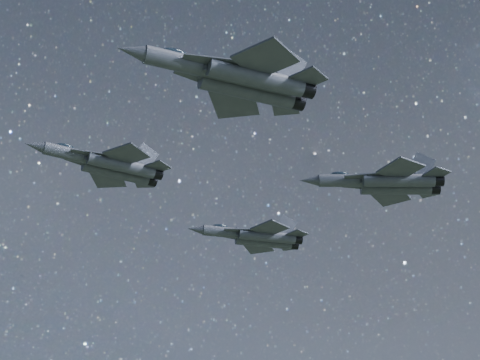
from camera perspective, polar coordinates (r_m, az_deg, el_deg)
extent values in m
cylinder|color=#353742|center=(85.33, -11.70, 1.76)|extent=(6.53, 3.48, 1.36)
cone|color=#353742|center=(84.59, -14.41, 2.39)|extent=(2.38, 1.86, 1.22)
ellipsoid|color=#1A252F|center=(85.45, -12.33, 2.30)|extent=(2.26, 1.57, 0.67)
cube|color=#353742|center=(86.34, -8.83, 1.07)|extent=(7.16, 3.67, 1.13)
cylinder|color=#353742|center=(85.51, -8.44, 1.05)|extent=(7.34, 3.78, 1.36)
cylinder|color=#353742|center=(86.97, -8.82, 0.54)|extent=(7.34, 3.78, 1.36)
cylinder|color=black|center=(86.63, -5.94, 0.47)|extent=(1.49, 1.57, 1.26)
cylinder|color=black|center=(88.07, -6.36, -0.02)|extent=(1.49, 1.57, 1.26)
cube|color=#353742|center=(84.62, -10.47, 1.82)|extent=(4.63, 1.66, 0.10)
cube|color=#353742|center=(86.61, -10.93, 1.12)|extent=(4.38, 3.16, 0.10)
cube|color=#353742|center=(83.81, -8.07, 1.81)|extent=(4.99, 4.92, 0.17)
cube|color=#353742|center=(88.77, -9.36, 0.08)|extent=(4.02, 4.35, 0.17)
cube|color=#353742|center=(85.67, -5.87, 0.94)|extent=(2.96, 2.94, 0.13)
cube|color=#353742|center=(88.99, -6.83, -0.19)|extent=(2.35, 2.49, 0.13)
cube|color=#353742|center=(86.82, -6.74, 1.70)|extent=(2.97, 0.94, 3.10)
cube|color=#353742|center=(88.62, -7.25, 1.06)|extent=(2.81, 1.39, 3.10)
cylinder|color=#353742|center=(101.03, -0.85, -3.75)|extent=(6.50, 2.03, 1.35)
cone|color=#353742|center=(100.33, -3.17, -3.52)|extent=(2.19, 1.42, 1.21)
ellipsoid|color=#1A252F|center=(101.11, -1.42, -3.36)|extent=(2.14, 1.12, 0.67)
cube|color=#353742|center=(101.96, 1.62, -4.00)|extent=(7.18, 2.05, 1.12)
cylinder|color=#353742|center=(101.12, 1.94, -4.03)|extent=(7.36, 2.12, 1.35)
cylinder|color=#353742|center=(102.65, 1.69, -4.41)|extent=(7.36, 2.12, 1.35)
cylinder|color=black|center=(102.14, 4.10, -4.22)|extent=(1.25, 1.36, 1.24)
cylinder|color=black|center=(103.65, 3.83, -4.61)|extent=(1.25, 1.36, 1.24)
cube|color=#353742|center=(100.26, 0.16, -3.61)|extent=(4.56, 1.32, 0.10)
cube|color=#353742|center=(102.33, -0.14, -4.15)|extent=(4.57, 2.23, 0.10)
cube|color=#353742|center=(99.34, 2.14, -3.45)|extent=(4.88, 4.95, 0.17)
cube|color=#353742|center=(104.51, 1.31, -4.77)|extent=(4.57, 4.77, 0.17)
cube|color=#353742|center=(101.14, 4.09, -3.86)|extent=(2.88, 2.92, 0.13)
cube|color=#353742|center=(104.61, 3.47, -4.75)|extent=(2.69, 2.78, 0.13)
cube|color=#353742|center=(102.24, 3.31, -3.27)|extent=(3.01, 0.47, 3.07)
cube|color=#353742|center=(104.12, 2.99, -3.76)|extent=(2.97, 0.70, 3.07)
cylinder|color=#353742|center=(72.92, -3.69, 8.20)|extent=(8.29, 3.74, 1.71)
cone|color=#353742|center=(71.85, -7.73, 9.07)|extent=(2.94, 2.16, 1.54)
ellipsoid|color=#1A252F|center=(73.11, -4.66, 8.94)|extent=(2.82, 1.78, 0.84)
cube|color=#353742|center=(74.44, 0.51, 7.22)|extent=(9.12, 3.90, 1.43)
cylinder|color=#353742|center=(73.47, 1.15, 7.29)|extent=(9.35, 4.02, 1.71)
cylinder|color=#353742|center=(75.13, 0.50, 6.39)|extent=(9.35, 4.02, 1.71)
cylinder|color=black|center=(75.23, 4.72, 6.44)|extent=(1.78, 1.89, 1.58)
cylinder|color=black|center=(76.85, 4.01, 5.58)|extent=(1.78, 1.89, 1.58)
cube|color=#353742|center=(72.21, -1.82, 8.44)|extent=(5.77, 1.59, 0.13)
cube|color=#353742|center=(74.47, -2.61, 7.16)|extent=(5.66, 3.58, 0.13)
cube|color=#353742|center=(71.58, 1.81, 8.61)|extent=(6.29, 6.27, 0.22)
cube|color=#353742|center=(77.20, -0.39, 5.52)|extent=(5.37, 5.74, 0.22)
cube|color=#353742|center=(74.16, 4.89, 7.24)|extent=(3.72, 3.72, 0.16)
cube|color=#353742|center=(77.88, 3.26, 5.24)|extent=(3.15, 3.31, 0.16)
cube|color=#353742|center=(75.57, 3.47, 8.16)|extent=(3.79, 0.85, 3.91)
cube|color=#353742|center=(77.57, 2.61, 7.04)|extent=(3.65, 1.44, 3.91)
cylinder|color=#353742|center=(88.56, 7.82, -0.04)|extent=(6.92, 2.22, 1.43)
cone|color=#353742|center=(88.06, 4.98, -0.04)|extent=(2.34, 1.53, 1.29)
ellipsoid|color=#1A252F|center=(88.74, 7.09, 0.35)|extent=(2.29, 1.21, 0.71)
cube|color=#353742|center=(89.32, 10.86, -0.07)|extent=(7.65, 2.25, 1.19)
cylinder|color=#353742|center=(88.41, 11.22, -0.02)|extent=(7.84, 2.32, 1.43)
cylinder|color=#353742|center=(90.00, 11.02, -0.58)|extent=(7.84, 2.32, 1.43)
cylinder|color=black|center=(89.34, 13.88, -0.03)|extent=(1.34, 1.45, 1.32)
cylinder|color=black|center=(90.91, 13.63, -0.58)|extent=(1.34, 1.45, 1.32)
cube|color=#353742|center=(87.67, 9.00, 0.28)|extent=(4.86, 2.41, 0.11)
cube|color=#353742|center=(89.83, 8.78, -0.48)|extent=(4.84, 1.37, 0.11)
cube|color=#353742|center=(86.56, 11.35, 0.78)|extent=(4.85, 5.07, 0.18)
cube|color=#353742|center=(91.97, 10.66, -1.12)|extent=(5.20, 5.27, 0.18)
cube|color=#353742|center=(88.32, 13.80, 0.45)|extent=(2.85, 2.95, 0.14)
cube|color=#353742|center=(91.94, 13.24, -0.82)|extent=(3.07, 3.11, 0.14)
cube|color=#353742|center=(89.60, 12.82, 1.03)|extent=(3.16, 0.77, 3.27)
cube|color=#353742|center=(91.56, 12.53, 0.32)|extent=(3.21, 0.50, 3.27)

